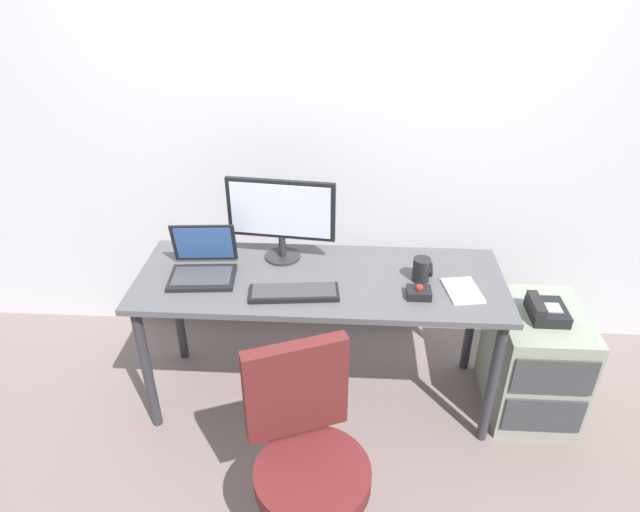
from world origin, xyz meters
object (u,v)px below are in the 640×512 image
Objects in this scene: desk_phone at (546,311)px; monitor_main at (281,214)px; paper_notepad at (463,291)px; laptop at (203,265)px; trackball_mouse at (419,292)px; coffee_mug at (422,270)px; file_cabinet at (533,361)px; keyboard at (294,292)px; office_chair at (308,470)px.

monitor_main is at bearing 171.04° from desk_phone.
desk_phone is at bearing 7.85° from paper_notepad.
laptop is at bearing 179.17° from desk_phone.
trackball_mouse is 0.15m from coffee_mug.
file_cabinet is 5.05× the size of coffee_mug.
laptop reaches higher than trackball_mouse.
keyboard reaches higher than desk_phone.
monitor_main reaches higher than keyboard.
laptop reaches higher than desk_phone.
monitor_main is 0.94m from paper_notepad.
keyboard is (-1.20, -0.13, 0.15)m from desk_phone.
keyboard is at bearing -164.89° from coffee_mug.
file_cabinet is 1.49m from monitor_main.
monitor_main reaches higher than paper_notepad.
office_chair is at bearing -55.64° from laptop.
keyboard is at bearing -74.59° from monitor_main.
office_chair is at bearing -78.65° from monitor_main.
laptop is 3.02× the size of trackball_mouse.
file_cabinet is at bearing 11.12° from trackball_mouse.
trackball_mouse is 0.53× the size of paper_notepad.
office_chair is 1.08m from laptop.
desk_phone is 1.66m from laptop.
file_cabinet is 0.81m from trackball_mouse.
desk_phone is 1.36m from monitor_main.
office_chair is 1.06m from paper_notepad.
keyboard is 1.27× the size of laptop.
monitor_main is (-0.20, 1.01, 0.59)m from office_chair.
trackball_mouse is (0.46, 0.69, 0.37)m from office_chair.
coffee_mug is (0.02, 0.14, 0.04)m from trackball_mouse.
file_cabinet is 1.77× the size of laptop.
office_chair is 7.84× the size of coffee_mug.
file_cabinet is 0.33m from desk_phone.
paper_notepad is at bearing 48.21° from office_chair.
laptop is (-0.56, 0.83, 0.40)m from office_chair.
office_chair is at bearing -123.45° from trackball_mouse.
laptop is at bearing -153.71° from monitor_main.
trackball_mouse is (0.66, -0.31, -0.22)m from monitor_main.
monitor_main is 0.42m from keyboard.
laptop reaches higher than coffee_mug.
paper_notepad is (0.67, 0.74, 0.35)m from office_chair.
laptop is 1.23m from paper_notepad.
coffee_mug is (-0.61, 0.01, 0.52)m from file_cabinet.
coffee_mug is (0.68, -0.17, -0.19)m from monitor_main.
monitor_main is 0.73m from coffee_mug.
desk_phone is at bearing -8.96° from monitor_main.
monitor_main reaches higher than laptop.
office_chair is at bearing -80.70° from keyboard.
office_chair is at bearing -120.07° from coffee_mug.
desk_phone is 1.82× the size of trackball_mouse.
trackball_mouse is at bearing -7.42° from laptop.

